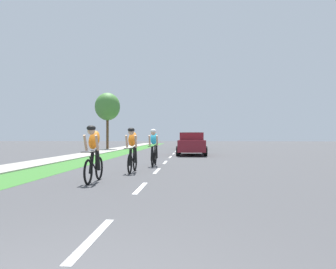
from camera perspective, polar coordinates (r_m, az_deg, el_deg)
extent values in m
plane|color=#424244|center=(22.13, 0.70, -3.60)|extent=(120.00, 120.00, 0.00)
cube|color=#38722D|center=(22.75, -9.84, -3.50)|extent=(1.84, 70.00, 0.01)
cube|color=#9E998E|center=(23.24, -14.14, -3.42)|extent=(1.74, 70.00, 0.10)
cube|color=white|center=(4.43, -12.94, -17.05)|extent=(0.12, 1.80, 0.01)
cube|color=white|center=(8.26, -4.77, -9.19)|extent=(0.12, 1.80, 0.01)
cube|color=white|center=(12.19, -1.92, -6.30)|extent=(0.12, 1.80, 0.01)
cube|color=white|center=(16.16, -0.48, -4.82)|extent=(0.12, 1.80, 0.01)
cube|color=white|center=(20.14, 0.39, -3.92)|extent=(0.12, 1.80, 0.01)
cube|color=white|center=(24.13, 0.97, -3.32)|extent=(0.12, 1.80, 0.01)
cube|color=white|center=(28.12, 1.38, -2.89)|extent=(0.12, 1.80, 0.01)
cube|color=white|center=(32.11, 1.69, -2.56)|extent=(0.12, 1.80, 0.01)
cube|color=white|center=(36.11, 1.94, -2.31)|extent=(0.12, 1.80, 0.01)
cube|color=white|center=(40.10, 2.13, -2.11)|extent=(0.12, 1.80, 0.01)
cube|color=white|center=(44.10, 2.29, -1.94)|extent=(0.12, 1.80, 0.01)
cube|color=white|center=(48.10, 2.42, -1.80)|extent=(0.12, 1.80, 0.01)
cube|color=white|center=(52.09, 2.54, -1.69)|extent=(0.12, 1.80, 0.01)
torus|color=black|center=(9.94, -11.84, -5.72)|extent=(0.06, 0.68, 0.68)
torus|color=black|center=(8.95, -13.66, -6.32)|extent=(0.06, 0.68, 0.68)
cylinder|color=black|center=(9.33, -12.87, -4.97)|extent=(0.04, 0.59, 0.43)
cylinder|color=black|center=(9.59, -12.39, -4.24)|extent=(0.04, 0.04, 0.55)
cylinder|color=black|center=(9.36, -12.78, -2.93)|extent=(0.03, 0.55, 0.03)
cylinder|color=black|center=(8.93, -13.61, -2.99)|extent=(0.42, 0.02, 0.02)
ellipsoid|color=orange|center=(9.42, -12.66, -0.90)|extent=(0.30, 0.54, 0.63)
sphere|color=tan|center=(9.15, -13.16, 0.58)|extent=(0.20, 0.20, 0.20)
ellipsoid|color=black|center=(9.15, -13.16, 1.08)|extent=(0.24, 0.28, 0.16)
cylinder|color=tan|center=(9.20, -14.11, -1.41)|extent=(0.07, 0.26, 0.45)
cylinder|color=tan|center=(9.10, -12.20, -1.43)|extent=(0.07, 0.26, 0.45)
cylinder|color=black|center=(9.55, -13.10, -4.86)|extent=(0.10, 0.30, 0.60)
cylinder|color=black|center=(9.44, -12.03, -4.30)|extent=(0.10, 0.25, 0.61)
torus|color=black|center=(12.29, -5.74, -4.68)|extent=(0.06, 0.68, 0.68)
torus|color=black|center=(11.27, -6.63, -5.08)|extent=(0.06, 0.68, 0.68)
cylinder|color=black|center=(11.66, -6.26, -4.03)|extent=(0.04, 0.59, 0.43)
cylinder|color=black|center=(11.93, -6.02, -3.47)|extent=(0.04, 0.04, 0.55)
cylinder|color=black|center=(11.70, -6.21, -2.40)|extent=(0.03, 0.55, 0.03)
cylinder|color=black|center=(11.25, -6.61, -2.43)|extent=(0.42, 0.02, 0.02)
ellipsoid|color=orange|center=(11.76, -6.15, -0.78)|extent=(0.30, 0.54, 0.63)
sphere|color=tan|center=(11.48, -6.39, 0.40)|extent=(0.20, 0.20, 0.20)
ellipsoid|color=black|center=(11.48, -6.39, 0.80)|extent=(0.24, 0.28, 0.16)
cylinder|color=tan|center=(11.51, -7.18, -1.19)|extent=(0.07, 0.26, 0.45)
cylinder|color=tan|center=(11.46, -5.61, -1.20)|extent=(0.07, 0.26, 0.45)
cylinder|color=black|center=(11.88, -6.56, -3.96)|extent=(0.10, 0.30, 0.60)
cylinder|color=black|center=(11.79, -5.65, -3.50)|extent=(0.10, 0.25, 0.61)
torus|color=black|center=(14.68, -2.22, -3.96)|extent=(0.06, 0.68, 0.68)
torus|color=black|center=(13.65, -2.69, -4.24)|extent=(0.06, 0.68, 0.68)
cylinder|color=black|center=(14.06, -2.49, -3.39)|extent=(0.04, 0.59, 0.43)
cylinder|color=black|center=(14.33, -2.37, -2.93)|extent=(0.04, 0.04, 0.55)
cylinder|color=black|center=(14.09, -2.47, -2.04)|extent=(0.03, 0.55, 0.03)
cylinder|color=black|center=(13.65, -2.68, -2.06)|extent=(0.42, 0.02, 0.02)
ellipsoid|color=#26A5CC|center=(14.16, -2.44, -0.70)|extent=(0.30, 0.54, 0.63)
sphere|color=tan|center=(13.88, -2.56, 0.28)|extent=(0.20, 0.20, 0.20)
ellipsoid|color=white|center=(13.88, -2.56, 0.61)|extent=(0.24, 0.28, 0.16)
cylinder|color=tan|center=(13.90, -3.22, -1.04)|extent=(0.07, 0.26, 0.45)
cylinder|color=tan|center=(13.86, -1.91, -1.04)|extent=(0.07, 0.26, 0.45)
cylinder|color=black|center=(14.27, -2.80, -3.35)|extent=(0.10, 0.30, 0.60)
cylinder|color=black|center=(14.19, -2.02, -2.96)|extent=(0.10, 0.25, 0.61)
cube|color=maroon|center=(22.36, 4.10, -1.93)|extent=(1.76, 4.30, 0.76)
cube|color=maroon|center=(22.50, 4.10, -0.34)|extent=(1.55, 2.24, 0.52)
cube|color=#1E2833|center=(21.54, 4.11, -0.39)|extent=(1.44, 0.08, 0.44)
cylinder|color=black|center=(21.06, 1.72, -2.90)|extent=(0.22, 0.64, 0.64)
cylinder|color=black|center=(21.07, 6.51, -2.90)|extent=(0.22, 0.64, 0.64)
cylinder|color=black|center=(23.72, 1.96, -2.61)|extent=(0.22, 0.64, 0.64)
cylinder|color=black|center=(23.73, 6.22, -2.60)|extent=(0.22, 0.64, 0.64)
cube|color=#194C2D|center=(33.05, 4.04, -1.26)|extent=(1.96, 5.10, 0.76)
cube|color=#194C2D|center=(32.28, 4.05, -0.21)|extent=(1.80, 1.78, 0.64)
cube|color=#1E2833|center=(31.56, 4.05, -0.25)|extent=(1.67, 0.08, 0.52)
cube|color=#194C2D|center=(34.07, 2.52, -0.72)|extent=(0.08, 2.81, 0.40)
cube|color=#194C2D|center=(34.08, 5.55, -0.72)|extent=(0.08, 2.81, 0.40)
cube|color=#194C2D|center=(35.55, 4.03, -0.70)|extent=(1.80, 0.08, 0.40)
cylinder|color=black|center=(31.54, 2.27, -1.92)|extent=(0.26, 0.76, 0.76)
cylinder|color=black|center=(31.54, 5.83, -1.92)|extent=(0.26, 0.76, 0.76)
cylinder|color=black|center=(34.60, 2.41, -1.78)|extent=(0.26, 0.76, 0.76)
cylinder|color=black|center=(34.60, 5.66, -1.77)|extent=(0.26, 0.76, 0.76)
cylinder|color=brown|center=(32.15, -10.44, 0.25)|extent=(0.24, 0.24, 3.16)
ellipsoid|color=#478438|center=(32.28, -10.43, 4.77)|extent=(2.40, 2.40, 2.64)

